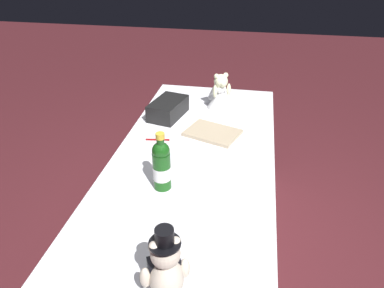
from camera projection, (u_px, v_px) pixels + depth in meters
The scene contains 8 objects.
ground_plane at pixel (192, 260), 2.22m from camera, with size 12.00×12.00×0.00m, color #47191E.
reception_table at pixel (192, 215), 2.03m from camera, with size 2.03×0.83×0.73m, color white.
teddy_bear_groom at pixel (166, 269), 1.12m from camera, with size 0.16×0.15×0.28m.
teddy_bear_bride at pixel (220, 92), 2.36m from camera, with size 0.22×0.20×0.24m.
champagne_bottle at pixel (162, 165), 1.60m from camera, with size 0.08×0.08×0.28m.
signing_pen at pixel (157, 140), 2.02m from camera, with size 0.03×0.14×0.01m.
gift_case_black at pixel (168, 108), 2.27m from camera, with size 0.31×0.23×0.11m.
guestbook at pixel (212, 133), 2.08m from camera, with size 0.21×0.29×0.02m, color tan.
Camera 1 is at (-1.52, -0.28, 1.74)m, focal length 33.72 mm.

